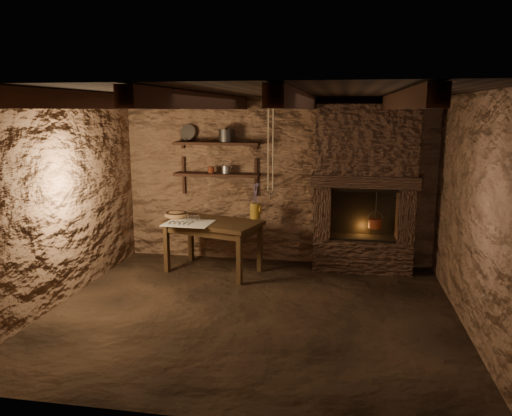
% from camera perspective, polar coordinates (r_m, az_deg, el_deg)
% --- Properties ---
extents(floor, '(4.50, 4.50, 0.00)m').
position_cam_1_polar(floor, '(5.70, -0.48, -11.80)').
color(floor, black).
rests_on(floor, ground).
extents(back_wall, '(4.50, 0.04, 2.40)m').
position_cam_1_polar(back_wall, '(7.29, 2.35, 3.08)').
color(back_wall, brown).
rests_on(back_wall, floor).
extents(front_wall, '(4.50, 0.04, 2.40)m').
position_cam_1_polar(front_wall, '(3.45, -6.54, -6.11)').
color(front_wall, brown).
rests_on(front_wall, floor).
extents(left_wall, '(0.04, 4.00, 2.40)m').
position_cam_1_polar(left_wall, '(6.16, -21.56, 0.81)').
color(left_wall, brown).
rests_on(left_wall, floor).
extents(right_wall, '(0.04, 4.00, 2.40)m').
position_cam_1_polar(right_wall, '(5.42, 23.61, -0.66)').
color(right_wall, brown).
rests_on(right_wall, floor).
extents(ceiling, '(4.50, 4.00, 0.04)m').
position_cam_1_polar(ceiling, '(5.25, -0.52, 13.10)').
color(ceiling, black).
rests_on(ceiling, back_wall).
extents(beam_far_left, '(0.14, 3.95, 0.16)m').
position_cam_1_polar(beam_far_left, '(5.71, -15.80, 11.63)').
color(beam_far_left, black).
rests_on(beam_far_left, ceiling).
extents(beam_mid_left, '(0.14, 3.95, 0.16)m').
position_cam_1_polar(beam_mid_left, '(5.36, -5.90, 12.04)').
color(beam_mid_left, black).
rests_on(beam_mid_left, ceiling).
extents(beam_mid_right, '(0.14, 3.95, 0.16)m').
position_cam_1_polar(beam_mid_right, '(5.18, 5.05, 12.09)').
color(beam_mid_right, black).
rests_on(beam_mid_right, ceiling).
extents(beam_far_right, '(0.14, 3.95, 0.16)m').
position_cam_1_polar(beam_far_right, '(5.19, 16.36, 11.69)').
color(beam_far_right, black).
rests_on(beam_far_right, ceiling).
extents(shelf_lower, '(1.25, 0.30, 0.04)m').
position_cam_1_polar(shelf_lower, '(7.29, -4.47, 3.84)').
color(shelf_lower, black).
rests_on(shelf_lower, back_wall).
extents(shelf_upper, '(1.25, 0.30, 0.04)m').
position_cam_1_polar(shelf_upper, '(7.24, -4.52, 7.38)').
color(shelf_upper, black).
rests_on(shelf_upper, back_wall).
extents(hearth, '(1.43, 0.51, 2.30)m').
position_cam_1_polar(hearth, '(7.01, 12.29, 2.72)').
color(hearth, '#3D281E').
rests_on(hearth, floor).
extents(work_table, '(1.42, 1.06, 0.73)m').
position_cam_1_polar(work_table, '(6.94, -4.90, -4.19)').
color(work_table, black).
rests_on(work_table, floor).
extents(linen_cloth, '(0.65, 0.53, 0.01)m').
position_cam_1_polar(linen_cloth, '(6.75, -7.73, -1.72)').
color(linen_cloth, beige).
rests_on(linen_cloth, work_table).
extents(pewter_cutlery_row, '(0.53, 0.23, 0.01)m').
position_cam_1_polar(pewter_cutlery_row, '(6.73, -7.78, -1.67)').
color(pewter_cutlery_row, gray).
rests_on(pewter_cutlery_row, linen_cloth).
extents(drinking_glasses, '(0.20, 0.06, 0.08)m').
position_cam_1_polar(drinking_glasses, '(6.85, -7.27, -1.14)').
color(drinking_glasses, silver).
rests_on(drinking_glasses, linen_cloth).
extents(stoneware_jug, '(0.18, 0.18, 0.50)m').
position_cam_1_polar(stoneware_jug, '(6.96, -0.07, 0.53)').
color(stoneware_jug, olive).
rests_on(stoneware_jug, work_table).
extents(wooden_bowl, '(0.42, 0.42, 0.12)m').
position_cam_1_polar(wooden_bowl, '(7.11, -9.08, -0.82)').
color(wooden_bowl, '#996B42').
rests_on(wooden_bowl, work_table).
extents(iron_stockpot, '(0.24, 0.24, 0.16)m').
position_cam_1_polar(iron_stockpot, '(7.20, -3.39, 8.18)').
color(iron_stockpot, '#2D2B28').
rests_on(iron_stockpot, shelf_upper).
extents(tin_pan, '(0.27, 0.17, 0.24)m').
position_cam_1_polar(tin_pan, '(7.46, -7.78, 8.52)').
color(tin_pan, '#979692').
rests_on(tin_pan, shelf_upper).
extents(small_kettle, '(0.19, 0.17, 0.17)m').
position_cam_1_polar(small_kettle, '(7.25, -3.45, 4.42)').
color(small_kettle, '#979692').
rests_on(small_kettle, shelf_lower).
extents(rusty_tin, '(0.11, 0.11, 0.09)m').
position_cam_1_polar(rusty_tin, '(7.30, -5.13, 4.36)').
color(rusty_tin, '#511E10').
rests_on(rusty_tin, shelf_lower).
extents(red_pot, '(0.21, 0.21, 0.54)m').
position_cam_1_polar(red_pot, '(7.06, 13.48, -1.66)').
color(red_pot, maroon).
rests_on(red_pot, hearth).
extents(hanging_ropes, '(0.08, 0.08, 1.20)m').
position_cam_1_polar(hanging_ropes, '(6.29, 1.69, 7.30)').
color(hanging_ropes, tan).
rests_on(hanging_ropes, ceiling).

